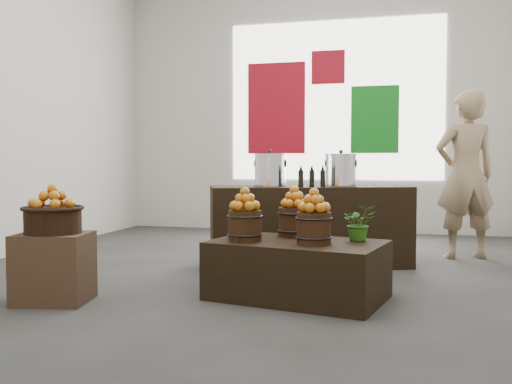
% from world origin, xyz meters
% --- Properties ---
extents(ground, '(7.00, 7.00, 0.00)m').
position_xyz_m(ground, '(0.00, 0.00, 0.00)').
color(ground, '#393A37').
rests_on(ground, ground).
extents(back_wall, '(6.00, 0.04, 4.00)m').
position_xyz_m(back_wall, '(0.00, 3.50, 2.00)').
color(back_wall, beige).
rests_on(back_wall, ground).
extents(back_opening, '(3.20, 0.02, 2.40)m').
position_xyz_m(back_opening, '(0.30, 3.48, 2.00)').
color(back_opening, white).
rests_on(back_opening, back_wall).
extents(deco_red_left, '(0.90, 0.04, 1.40)m').
position_xyz_m(deco_red_left, '(-0.60, 3.47, 1.90)').
color(deco_red_left, maroon).
rests_on(deco_red_left, back_wall).
extents(deco_green_right, '(0.70, 0.04, 1.00)m').
position_xyz_m(deco_green_right, '(0.90, 3.47, 1.70)').
color(deco_green_right, '#116E18').
rests_on(deco_green_right, back_wall).
extents(deco_red_upper, '(0.50, 0.04, 0.50)m').
position_xyz_m(deco_red_upper, '(0.20, 3.47, 2.50)').
color(deco_red_upper, maroon).
rests_on(deco_red_upper, back_wall).
extents(crate, '(0.59, 0.52, 0.53)m').
position_xyz_m(crate, '(-1.28, -1.45, 0.26)').
color(crate, brown).
rests_on(crate, ground).
extents(wicker_basket, '(0.42, 0.42, 0.19)m').
position_xyz_m(wicker_basket, '(-1.28, -1.45, 0.62)').
color(wicker_basket, black).
rests_on(wicker_basket, crate).
extents(apples_in_basket, '(0.33, 0.33, 0.18)m').
position_xyz_m(apples_in_basket, '(-1.28, -1.45, 0.81)').
color(apples_in_basket, '#9D1705').
rests_on(apples_in_basket, wicker_basket).
extents(display_table, '(1.44, 1.06, 0.45)m').
position_xyz_m(display_table, '(0.50, -0.88, 0.23)').
color(display_table, black).
rests_on(display_table, ground).
extents(apple_bucket_front_left, '(0.26, 0.26, 0.24)m').
position_xyz_m(apple_bucket_front_left, '(0.10, -0.98, 0.57)').
color(apple_bucket_front_left, '#341D0E').
rests_on(apple_bucket_front_left, display_table).
extents(apples_in_bucket_front_left, '(0.20, 0.20, 0.17)m').
position_xyz_m(apples_in_bucket_front_left, '(0.10, -0.98, 0.78)').
color(apples_in_bucket_front_left, '#9D1705').
rests_on(apples_in_bucket_front_left, apple_bucket_front_left).
extents(apple_bucket_front_right, '(0.26, 0.26, 0.24)m').
position_xyz_m(apple_bucket_front_right, '(0.64, -1.01, 0.57)').
color(apple_bucket_front_right, '#341D0E').
rests_on(apple_bucket_front_right, display_table).
extents(apples_in_bucket_front_right, '(0.20, 0.20, 0.17)m').
position_xyz_m(apples_in_bucket_front_right, '(0.64, -1.01, 0.78)').
color(apples_in_bucket_front_right, '#9D1705').
rests_on(apples_in_bucket_front_right, apple_bucket_front_right).
extents(apple_bucket_rear, '(0.26, 0.26, 0.24)m').
position_xyz_m(apple_bucket_rear, '(0.42, -0.62, 0.57)').
color(apple_bucket_rear, '#341D0E').
rests_on(apple_bucket_rear, display_table).
extents(apples_in_bucket_rear, '(0.20, 0.20, 0.17)m').
position_xyz_m(apples_in_bucket_rear, '(0.42, -0.62, 0.78)').
color(apples_in_bucket_rear, '#9D1705').
rests_on(apples_in_bucket_rear, apple_bucket_rear).
extents(herb_garnish_right, '(0.31, 0.29, 0.29)m').
position_xyz_m(herb_garnish_right, '(0.96, -0.76, 0.59)').
color(herb_garnish_right, '#255C13').
rests_on(herb_garnish_right, display_table).
extents(herb_garnish_left, '(0.18, 0.16, 0.30)m').
position_xyz_m(herb_garnish_left, '(0.00, -0.63, 0.60)').
color(herb_garnish_left, '#255C13').
rests_on(herb_garnish_left, display_table).
extents(counter, '(2.10, 1.32, 0.82)m').
position_xyz_m(counter, '(0.38, 0.51, 0.41)').
color(counter, black).
rests_on(counter, ground).
extents(stock_pot_left, '(0.31, 0.31, 0.31)m').
position_xyz_m(stock_pot_left, '(-0.00, 0.37, 0.98)').
color(stock_pot_left, silver).
rests_on(stock_pot_left, counter).
extents(stock_pot_center, '(0.31, 0.31, 0.31)m').
position_xyz_m(stock_pot_center, '(0.68, 0.63, 0.98)').
color(stock_pot_center, silver).
rests_on(stock_pot_center, counter).
extents(oil_cruets, '(0.22, 0.13, 0.23)m').
position_xyz_m(oil_cruets, '(0.45, 0.33, 0.93)').
color(oil_cruets, black).
rests_on(oil_cruets, counter).
extents(shopper, '(0.78, 0.64, 1.85)m').
position_xyz_m(shopper, '(1.97, 1.40, 0.93)').
color(shopper, '#937B5A').
rests_on(shopper, ground).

